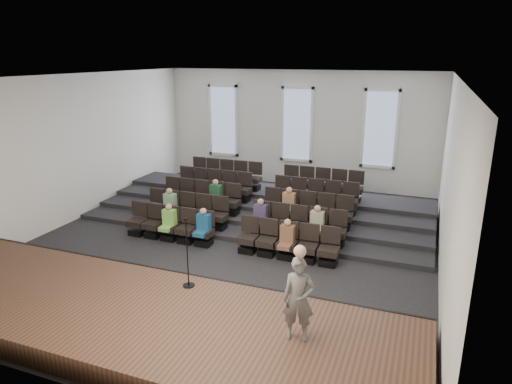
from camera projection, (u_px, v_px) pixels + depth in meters
ground at (233, 241)px, 14.27m from camera, size 14.00×14.00×0.00m
ceiling at (231, 77)px, 12.82m from camera, size 12.00×14.00×0.02m
wall_back at (297, 129)px, 19.83m from camera, size 12.00×0.04×5.00m
wall_front at (55, 257)px, 7.27m from camera, size 12.00×0.04×5.00m
wall_left at (71, 149)px, 15.60m from camera, size 0.04×14.00×5.00m
wall_right at (451, 183)px, 11.49m from camera, size 0.04×14.00×5.00m
stage at (137, 319)px, 9.64m from camera, size 11.80×3.60×0.50m
stage_lip at (179, 281)px, 11.22m from camera, size 11.80×0.06×0.52m
risers at (267, 205)px, 17.05m from camera, size 11.80×4.80×0.60m
seating_rows at (251, 206)px, 15.45m from camera, size 6.80×4.70×1.67m
windows at (297, 125)px, 19.71m from camera, size 8.44×0.10×3.24m
audience at (237, 214)px, 14.32m from camera, size 5.45×2.64×1.10m
speaker at (299, 299)px, 8.34m from camera, size 0.66×0.50×1.62m
mic_stand at (188, 266)px, 10.35m from camera, size 0.28×0.28×1.68m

